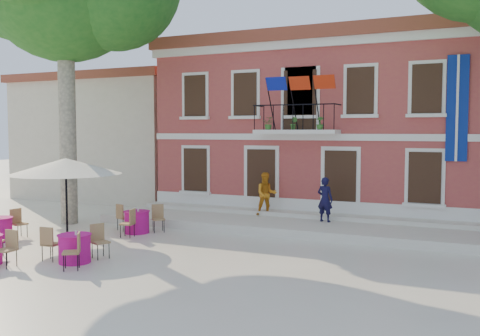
% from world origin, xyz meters
% --- Properties ---
extents(ground, '(90.00, 90.00, 0.00)m').
position_xyz_m(ground, '(0.00, 0.00, 0.00)').
color(ground, beige).
rests_on(ground, ground).
extents(main_building, '(13.50, 9.59, 7.50)m').
position_xyz_m(main_building, '(2.00, 9.99, 3.78)').
color(main_building, '#AA493D').
rests_on(main_building, ground).
extents(neighbor_west, '(9.40, 9.40, 6.40)m').
position_xyz_m(neighbor_west, '(-9.50, 11.00, 3.22)').
color(neighbor_west, beige).
rests_on(neighbor_west, ground).
extents(terrace, '(14.00, 3.40, 0.30)m').
position_xyz_m(terrace, '(2.00, 4.40, 0.15)').
color(terrace, silver).
rests_on(terrace, ground).
extents(patio_umbrella, '(3.57, 3.57, 2.65)m').
position_xyz_m(patio_umbrella, '(-3.85, -0.35, 2.38)').
color(patio_umbrella, black).
rests_on(patio_umbrella, ground).
extents(pedestrian_navy, '(0.65, 0.49, 1.60)m').
position_xyz_m(pedestrian_navy, '(3.37, 4.72, 1.10)').
color(pedestrian_navy, black).
rests_on(pedestrian_navy, terrace).
extents(pedestrian_orange, '(1.00, 0.94, 1.65)m').
position_xyz_m(pedestrian_orange, '(0.95, 5.16, 1.13)').
color(pedestrian_orange, orange).
rests_on(pedestrian_orange, terrace).
extents(cafe_table_3, '(1.84, 1.77, 0.95)m').
position_xyz_m(cafe_table_3, '(-2.40, 1.46, 0.43)').
color(cafe_table_3, '#CA137C').
rests_on(cafe_table_3, ground).
extents(cafe_table_4, '(1.71, 1.86, 0.95)m').
position_xyz_m(cafe_table_4, '(-1.45, -2.69, 0.43)').
color(cafe_table_4, '#CA137C').
rests_on(cafe_table_4, ground).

